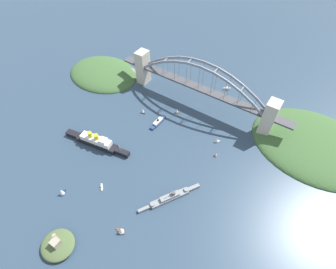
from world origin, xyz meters
TOP-DOWN VIEW (x-y plane):
  - ground_plane at (0.00, 0.00)m, footprint 1400.00×1400.00m
  - harbor_arch_bridge at (-0.00, 0.00)m, footprint 263.83×19.20m
  - headland_west_shore at (-165.14, -16.53)m, footprint 160.57×128.09m
  - headland_east_shore at (167.00, 21.30)m, footprint 121.05×95.51m
  - ocean_liner at (70.10, 139.22)m, footprint 92.87×23.18m
  - naval_cruiser at (-49.95, 150.06)m, footprint 40.95×65.24m
  - harbor_ferry_steamer at (26.85, 64.80)m, footprint 7.15×30.26m
  - fort_island_mid_harbor at (11.92, 252.08)m, footprint 33.04×31.33m
  - seaplane_taxiing_near_bridge at (-20.49, -55.97)m, footprint 10.52×8.78m
  - small_boat_0 at (-29.41, 207.96)m, footprint 10.81×6.21m
  - small_boat_1 at (16.55, 32.04)m, footprint 6.00×6.54m
  - small_boat_2 at (-55.47, 49.32)m, footprint 7.11×7.52m
  - small_boat_3 at (57.41, 59.32)m, footprint 7.58×5.53m
  - small_boat_4 at (22.16, 181.67)m, footprint 7.74×7.42m
  - small_boat_5 at (-64.82, 69.83)m, footprint 4.52×5.76m
  - small_boat_6 at (52.51, 212.01)m, footprint 6.14×9.33m

SIDE VIEW (x-z plane):
  - ground_plane at x=0.00m, z-range 0.00..0.00m
  - headland_west_shore at x=-165.14m, z-range -12.24..12.24m
  - headland_east_shore at x=167.00m, z-range -11.42..11.42m
  - small_boat_4 at x=22.16m, z-range -0.36..2.14m
  - seaplane_taxiing_near_bridge at x=-20.49m, z-range -0.40..4.48m
  - harbor_ferry_steamer at x=26.85m, z-range -1.53..6.24m
  - naval_cruiser at x=-49.95m, z-range -5.56..11.32m
  - small_boat_5 at x=-64.82m, z-range -0.22..7.16m
  - small_boat_1 at x=16.55m, z-range -0.29..7.52m
  - small_boat_3 at x=57.41m, z-range -0.34..8.12m
  - small_boat_2 at x=-55.47m, z-range -0.25..8.21m
  - fort_island_mid_harbor at x=11.92m, z-range -3.39..11.53m
  - small_boat_0 at x=-29.41m, z-range -0.38..9.89m
  - small_boat_6 at x=52.51m, z-range -0.38..9.93m
  - ocean_liner at x=70.10m, z-range -4.09..16.23m
  - harbor_arch_bridge at x=0.00m, z-range -6.03..64.39m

